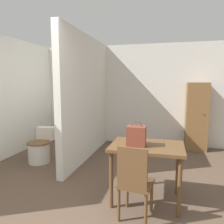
# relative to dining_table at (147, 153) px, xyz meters

# --- Properties ---
(wall_back) EXTENTS (5.55, 0.12, 2.50)m
(wall_back) POSITION_rel_dining_table_xyz_m (-0.69, 2.82, 0.59)
(wall_back) COLOR silver
(wall_back) RESTS_ON ground_plane
(partition_wall) EXTENTS (0.12, 2.53, 2.50)m
(partition_wall) POSITION_rel_dining_table_xyz_m (-1.39, 1.49, 0.59)
(partition_wall) COLOR silver
(partition_wall) RESTS_ON ground_plane
(dining_table) EXTENTS (0.93, 0.67, 0.76)m
(dining_table) POSITION_rel_dining_table_xyz_m (0.00, 0.00, 0.00)
(dining_table) COLOR brown
(dining_table) RESTS_ON ground_plane
(wooden_chair) EXTENTS (0.41, 0.41, 0.88)m
(wooden_chair) POSITION_rel_dining_table_xyz_m (-0.09, -0.46, -0.19)
(wooden_chair) COLOR brown
(wooden_chair) RESTS_ON ground_plane
(toilet) EXTENTS (0.44, 0.59, 0.66)m
(toilet) POSITION_rel_dining_table_xyz_m (-2.18, 0.94, -0.39)
(toilet) COLOR silver
(toilet) RESTS_ON ground_plane
(handbag) EXTENTS (0.24, 0.16, 0.32)m
(handbag) POSITION_rel_dining_table_xyz_m (-0.13, -0.07, 0.23)
(handbag) COLOR brown
(handbag) RESTS_ON dining_table
(wooden_cabinet) EXTENTS (0.48, 0.40, 1.56)m
(wooden_cabinet) POSITION_rel_dining_table_xyz_m (0.89, 2.55, 0.12)
(wooden_cabinet) COLOR brown
(wooden_cabinet) RESTS_ON ground_plane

